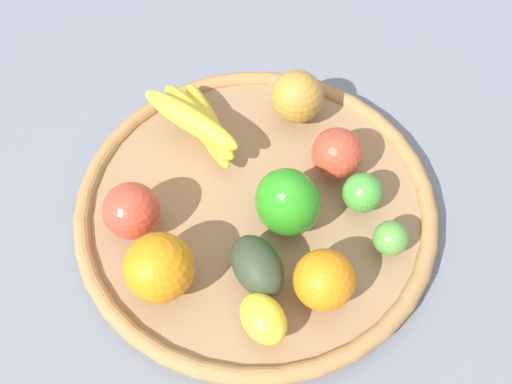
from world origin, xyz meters
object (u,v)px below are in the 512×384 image
lime_1 (391,238)px  lime_0 (362,193)px  apple_2 (337,153)px  orange_1 (324,280)px  apple_1 (297,97)px  orange_0 (159,268)px  lemon_0 (263,319)px  bell_pepper (288,202)px  banana_bunch (199,122)px  avocado (257,266)px  apple_0 (131,211)px

lime_1 → lime_0: 0.07m
apple_2 → orange_1: (0.18, -0.05, 0.00)m
apple_1 → orange_0: bearing=-38.8°
lime_1 → lemon_0: 0.18m
orange_1 → orange_0: bearing=-100.5°
lime_1 → bell_pepper: size_ratio=0.46×
banana_bunch → avocado: size_ratio=1.99×
apple_0 → lemon_0: apple_0 is taller
apple_1 → apple_2: bearing=20.8°
apple_0 → lime_1: bearing=77.9°
banana_bunch → lime_0: (0.13, 0.20, -0.01)m
apple_1 → bell_pepper: bearing=-12.4°
apple_2 → apple_1: (-0.10, -0.04, 0.00)m
banana_bunch → orange_1: bearing=26.6°
lime_1 → lemon_0: size_ratio=0.68×
apple_2 → lime_0: size_ratio=1.32×
bell_pepper → lime_0: (-0.02, 0.10, -0.02)m
lime_0 → bell_pepper: bearing=-80.2°
apple_2 → lime_1: 0.13m
orange_0 → avocado: bearing=88.0°
banana_bunch → apple_1: size_ratio=2.20×
apple_0 → avocado: 0.17m
bell_pepper → lime_0: size_ratio=1.84×
bell_pepper → orange_1: size_ratio=1.31×
avocado → apple_2: bearing=140.4°
avocado → lemon_0: size_ratio=1.28×
apple_2 → bell_pepper: (0.08, -0.08, 0.01)m
apple_2 → avocado: (0.15, -0.12, -0.01)m
apple_1 → lime_0: bearing=20.7°
lime_1 → apple_0: bearing=-102.1°
lemon_0 → orange_1: (-0.03, 0.07, 0.01)m
orange_1 → lime_0: orange_1 is taller
lime_1 → banana_bunch: 0.29m
apple_1 → lime_1: bearing=19.8°
orange_1 → banana_bunch: bearing=-153.4°
apple_2 → bell_pepper: size_ratio=0.72×
orange_1 → lime_1: bearing=119.4°
orange_0 → bell_pepper: bearing=113.1°
bell_pepper → lemon_0: size_ratio=1.46×
apple_2 → lime_0: 0.06m
apple_2 → orange_1: bearing=-15.3°
orange_0 → lime_0: size_ratio=1.61×
lime_0 → apple_1: bearing=-159.3°
apple_1 → lime_0: apple_1 is taller
bell_pepper → banana_bunch: bell_pepper is taller
apple_1 → apple_0: bearing=-55.0°
banana_bunch → apple_1: bearing=100.0°
lime_0 → apple_2: bearing=-159.4°
bell_pepper → orange_0: bell_pepper is taller
lime_1 → lemon_0: bearing=-62.8°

